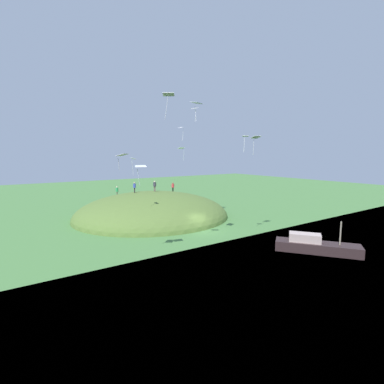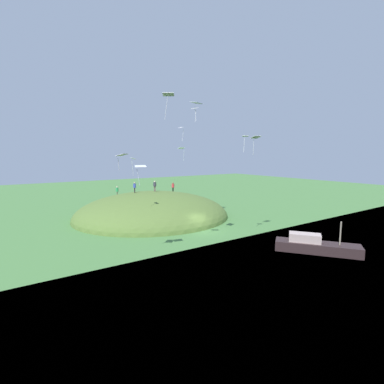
{
  "view_description": "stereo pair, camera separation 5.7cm",
  "coord_description": "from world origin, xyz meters",
  "px_view_note": "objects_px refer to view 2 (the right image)",
  "views": [
    {
      "loc": [
        -28.53,
        21.36,
        9.67
      ],
      "look_at": [
        2.14,
        0.35,
        4.8
      ],
      "focal_mm": 26.88,
      "sensor_mm": 36.0,
      "label": 1
    },
    {
      "loc": [
        -28.56,
        21.31,
        9.67
      ],
      "look_at": [
        2.14,
        0.35,
        4.8
      ],
      "focal_mm": 26.88,
      "sensor_mm": 36.0,
      "label": 2
    }
  ],
  "objects_px": {
    "kite_3": "(122,155)",
    "kite_9": "(195,109)",
    "person_walking_path": "(155,185)",
    "kite_5": "(245,138)",
    "boat_on_lake": "(315,246)",
    "person_watching_kites": "(173,186)",
    "person_on_hilltop": "(135,186)",
    "kite_8": "(182,149)",
    "kite_7": "(168,96)",
    "kite_0": "(133,160)",
    "kite_2": "(196,103)",
    "kite_4": "(256,138)",
    "person_near_shore": "(117,190)",
    "kite_1": "(181,129)",
    "kite_6": "(140,167)"
  },
  "relations": [
    {
      "from": "kite_0",
      "to": "person_near_shore",
      "type": "bearing_deg",
      "value": -13.34
    },
    {
      "from": "person_watching_kites",
      "to": "boat_on_lake",
      "type": "bearing_deg",
      "value": 0.96
    },
    {
      "from": "kite_2",
      "to": "kite_4",
      "type": "xyz_separation_m",
      "value": [
        -0.25,
        -7.86,
        -2.99
      ]
    },
    {
      "from": "kite_3",
      "to": "kite_7",
      "type": "distance_m",
      "value": 6.3
    },
    {
      "from": "boat_on_lake",
      "to": "kite_5",
      "type": "relative_size",
      "value": 4.4
    },
    {
      "from": "kite_8",
      "to": "kite_9",
      "type": "height_order",
      "value": "kite_9"
    },
    {
      "from": "kite_6",
      "to": "person_watching_kites",
      "type": "bearing_deg",
      "value": -36.77
    },
    {
      "from": "person_near_shore",
      "to": "kite_3",
      "type": "height_order",
      "value": "kite_3"
    },
    {
      "from": "boat_on_lake",
      "to": "kite_3",
      "type": "height_order",
      "value": "kite_3"
    },
    {
      "from": "person_near_shore",
      "to": "kite_3",
      "type": "xyz_separation_m",
      "value": [
        -25.56,
        8.57,
        6.13
      ]
    },
    {
      "from": "person_near_shore",
      "to": "kite_4",
      "type": "distance_m",
      "value": 27.95
    },
    {
      "from": "kite_3",
      "to": "kite_0",
      "type": "bearing_deg",
      "value": -28.1
    },
    {
      "from": "kite_0",
      "to": "kite_9",
      "type": "distance_m",
      "value": 11.88
    },
    {
      "from": "kite_4",
      "to": "kite_8",
      "type": "height_order",
      "value": "kite_4"
    },
    {
      "from": "kite_1",
      "to": "kite_4",
      "type": "xyz_separation_m",
      "value": [
        -16.49,
        0.63,
        -2.25
      ]
    },
    {
      "from": "kite_3",
      "to": "kite_6",
      "type": "xyz_separation_m",
      "value": [
        0.22,
        -1.69,
        -1.04
      ]
    },
    {
      "from": "person_watching_kites",
      "to": "kite_9",
      "type": "height_order",
      "value": "kite_9"
    },
    {
      "from": "kite_0",
      "to": "kite_7",
      "type": "height_order",
      "value": "kite_7"
    },
    {
      "from": "person_on_hilltop",
      "to": "kite_3",
      "type": "relative_size",
      "value": 1.2
    },
    {
      "from": "kite_4",
      "to": "kite_7",
      "type": "relative_size",
      "value": 0.97
    },
    {
      "from": "kite_0",
      "to": "kite_5",
      "type": "distance_m",
      "value": 12.96
    },
    {
      "from": "person_watching_kites",
      "to": "kite_3",
      "type": "bearing_deg",
      "value": -37.82
    },
    {
      "from": "person_watching_kites",
      "to": "kite_7",
      "type": "distance_m",
      "value": 28.15
    },
    {
      "from": "person_watching_kites",
      "to": "kite_2",
      "type": "height_order",
      "value": "kite_2"
    },
    {
      "from": "person_on_hilltop",
      "to": "kite_2",
      "type": "xyz_separation_m",
      "value": [
        -18.87,
        1.52,
        9.7
      ]
    },
    {
      "from": "kite_3",
      "to": "person_on_hilltop",
      "type": "bearing_deg",
      "value": -25.55
    },
    {
      "from": "person_near_shore",
      "to": "kite_1",
      "type": "distance_m",
      "value": 15.75
    },
    {
      "from": "kite_4",
      "to": "kite_5",
      "type": "bearing_deg",
      "value": 104.8
    },
    {
      "from": "person_watching_kites",
      "to": "kite_1",
      "type": "relative_size",
      "value": 0.78
    },
    {
      "from": "kite_2",
      "to": "person_walking_path",
      "type": "bearing_deg",
      "value": -14.32
    },
    {
      "from": "person_near_shore",
      "to": "kite_0",
      "type": "xyz_separation_m",
      "value": [
        -17.1,
        4.05,
        5.53
      ]
    },
    {
      "from": "kite_3",
      "to": "kite_9",
      "type": "bearing_deg",
      "value": -55.33
    },
    {
      "from": "kite_1",
      "to": "kite_3",
      "type": "bearing_deg",
      "value": 135.36
    },
    {
      "from": "person_on_hilltop",
      "to": "kite_7",
      "type": "xyz_separation_m",
      "value": [
        -20.07,
        5.28,
        9.78
      ]
    },
    {
      "from": "person_walking_path",
      "to": "kite_4",
      "type": "distance_m",
      "value": 19.72
    },
    {
      "from": "kite_8",
      "to": "kite_0",
      "type": "bearing_deg",
      "value": 115.75
    },
    {
      "from": "kite_1",
      "to": "kite_2",
      "type": "xyz_separation_m",
      "value": [
        -16.24,
        8.48,
        0.74
      ]
    },
    {
      "from": "kite_2",
      "to": "kite_3",
      "type": "relative_size",
      "value": 1.27
    },
    {
      "from": "boat_on_lake",
      "to": "kite_0",
      "type": "relative_size",
      "value": 3.57
    },
    {
      "from": "kite_8",
      "to": "person_near_shore",
      "type": "bearing_deg",
      "value": 23.84
    },
    {
      "from": "kite_1",
      "to": "kite_6",
      "type": "xyz_separation_m",
      "value": [
        -15.91,
        14.23,
        -5.16
      ]
    },
    {
      "from": "boat_on_lake",
      "to": "kite_8",
      "type": "xyz_separation_m",
      "value": [
        20.21,
        2.87,
        9.85
      ]
    },
    {
      "from": "kite_8",
      "to": "boat_on_lake",
      "type": "bearing_deg",
      "value": -171.92
    },
    {
      "from": "person_walking_path",
      "to": "kite_5",
      "type": "bearing_deg",
      "value": -58.35
    },
    {
      "from": "boat_on_lake",
      "to": "kite_1",
      "type": "distance_m",
      "value": 26.7
    },
    {
      "from": "kite_5",
      "to": "boat_on_lake",
      "type": "bearing_deg",
      "value": -148.12
    },
    {
      "from": "person_watching_kites",
      "to": "person_on_hilltop",
      "type": "bearing_deg",
      "value": -73.18
    },
    {
      "from": "boat_on_lake",
      "to": "kite_6",
      "type": "bearing_deg",
      "value": 28.05
    },
    {
      "from": "kite_6",
      "to": "kite_8",
      "type": "xyz_separation_m",
      "value": [
        12.86,
        -12.4,
        1.94
      ]
    },
    {
      "from": "boat_on_lake",
      "to": "person_watching_kites",
      "type": "distance_m",
      "value": 28.36
    }
  ]
}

